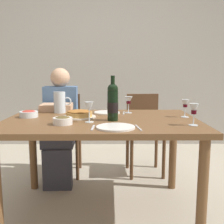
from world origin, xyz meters
TOP-DOWN VIEW (x-y plane):
  - ground_plane at (0.00, 0.00)m, footprint 8.00×8.00m
  - back_wall at (0.00, 2.04)m, footprint 8.00×0.10m
  - dining_table at (0.00, 0.00)m, footprint 1.50×1.00m
  - wine_bottle at (0.09, -0.06)m, footprint 0.08×0.08m
  - water_pitcher at (-0.38, 0.32)m, footprint 0.16×0.10m
  - baked_tart at (-0.18, 0.07)m, footprint 0.27×0.27m
  - salad_bowl at (-0.59, 0.09)m, footprint 0.15×0.15m
  - olive_bowl at (-0.27, -0.20)m, footprint 0.14×0.14m
  - wine_glass_left_diner at (-0.08, -0.13)m, footprint 0.07×0.07m
  - wine_glass_right_diner at (0.64, -0.25)m, footprint 0.07×0.07m
  - wine_glass_centre at (0.67, 0.08)m, footprint 0.06×0.06m
  - wine_glass_spare at (0.23, 0.31)m, footprint 0.07×0.07m
  - dinner_plate_left_setting at (0.04, 0.29)m, footprint 0.23×0.23m
  - dinner_plate_right_setting at (0.11, -0.33)m, footprint 0.26×0.26m
  - fork_left_setting at (-0.11, 0.29)m, footprint 0.02×0.16m
  - knife_left_setting at (0.19, 0.29)m, footprint 0.02×0.18m
  - knife_right_setting at (0.26, -0.33)m, footprint 0.03×0.18m
  - spoon_right_setting at (-0.04, -0.33)m, footprint 0.02×0.16m
  - chair_left at (-0.45, 0.87)m, footprint 0.41×0.41m
  - diner_left at (-0.45, 0.63)m, footprint 0.35×0.51m
  - chair_right at (0.44, 0.88)m, footprint 0.43×0.43m

SIDE VIEW (x-z plane):
  - ground_plane at x=0.00m, z-range 0.00..0.00m
  - chair_left at x=-0.45m, z-range 0.06..0.93m
  - chair_right at x=0.44m, z-range 0.06..0.93m
  - diner_left at x=-0.45m, z-range 0.04..1.20m
  - dining_table at x=0.00m, z-range 0.29..1.05m
  - fork_left_setting at x=-0.11m, z-range 0.76..0.76m
  - knife_left_setting at x=0.19m, z-range 0.76..0.76m
  - knife_right_setting at x=0.26m, z-range 0.76..0.76m
  - spoon_right_setting at x=-0.04m, z-range 0.76..0.76m
  - dinner_plate_left_setting at x=0.04m, z-range 0.76..0.77m
  - dinner_plate_right_setting at x=0.11m, z-range 0.76..0.77m
  - baked_tart at x=-0.18m, z-range 0.76..0.82m
  - salad_bowl at x=-0.59m, z-range 0.76..0.82m
  - olive_bowl at x=-0.27m, z-range 0.76..0.82m
  - water_pitcher at x=-0.38m, z-range 0.75..0.94m
  - wine_glass_centre at x=0.67m, z-range 0.79..0.94m
  - wine_glass_spare at x=0.23m, z-range 0.79..0.94m
  - wine_glass_right_diner at x=0.64m, z-range 0.79..0.94m
  - wine_glass_left_diner at x=-0.08m, z-range 0.79..0.94m
  - wine_bottle at x=0.09m, z-range 0.73..1.07m
  - back_wall at x=0.00m, z-range 0.00..2.80m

